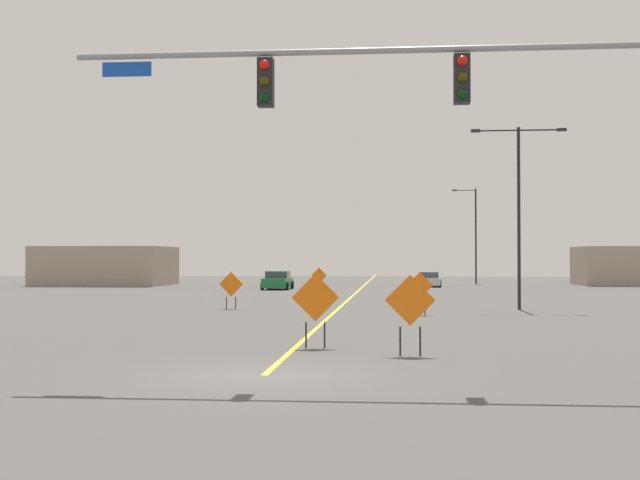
% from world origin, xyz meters
% --- Properties ---
extents(ground, '(189.47, 189.47, 0.00)m').
position_xyz_m(ground, '(0.00, 0.00, 0.00)').
color(ground, '#4C4947').
extents(road_centre_stripe, '(0.16, 105.26, 0.01)m').
position_xyz_m(road_centre_stripe, '(0.00, 52.63, 0.00)').
color(road_centre_stripe, yellow).
rests_on(road_centre_stripe, ground).
extents(traffic_signal_assembly, '(12.70, 0.44, 7.41)m').
position_xyz_m(traffic_signal_assembly, '(4.27, -0.01, 5.60)').
color(traffic_signal_assembly, gray).
rests_on(traffic_signal_assembly, ground).
extents(street_lamp_near_left, '(4.58, 0.24, 8.90)m').
position_xyz_m(street_lamp_near_left, '(8.82, 23.59, 5.30)').
color(street_lamp_near_left, black).
rests_on(street_lamp_near_left, ground).
extents(street_lamp_near_right, '(2.30, 0.24, 9.12)m').
position_xyz_m(street_lamp_near_right, '(10.32, 63.02, 5.02)').
color(street_lamp_near_right, black).
rests_on(street_lamp_near_right, ground).
extents(construction_sign_right_lane, '(1.17, 0.17, 1.90)m').
position_xyz_m(construction_sign_right_lane, '(3.89, 19.23, 1.20)').
color(construction_sign_right_lane, orange).
rests_on(construction_sign_right_lane, ground).
extents(construction_sign_left_shoulder, '(1.33, 0.28, 2.09)m').
position_xyz_m(construction_sign_left_shoulder, '(0.57, 5.63, 1.32)').
color(construction_sign_left_shoulder, orange).
rests_on(construction_sign_left_shoulder, ground).
extents(construction_sign_right_shoulder, '(1.22, 0.19, 1.84)m').
position_xyz_m(construction_sign_right_shoulder, '(-5.24, 22.81, 1.14)').
color(construction_sign_right_shoulder, orange).
rests_on(construction_sign_right_shoulder, ground).
extents(construction_sign_median_near, '(1.17, 0.25, 1.78)m').
position_xyz_m(construction_sign_median_near, '(-2.90, 45.02, 1.11)').
color(construction_sign_median_near, orange).
rests_on(construction_sign_median_near, ground).
extents(construction_sign_median_far, '(1.32, 0.05, 2.09)m').
position_xyz_m(construction_sign_median_far, '(3.19, 4.00, 1.33)').
color(construction_sign_median_far, orange).
rests_on(construction_sign_median_far, ground).
extents(car_silver_distant, '(2.11, 4.30, 1.28)m').
position_xyz_m(car_silver_distant, '(5.65, 55.21, 0.60)').
color(car_silver_distant, '#B7BABF').
rests_on(car_silver_distant, ground).
extents(car_green_passing, '(2.22, 4.03, 1.45)m').
position_xyz_m(car_green_passing, '(-6.51, 48.17, 0.67)').
color(car_green_passing, '#196B38').
rests_on(car_green_passing, ground).
extents(roadside_building_west, '(11.37, 8.94, 3.54)m').
position_xyz_m(roadside_building_west, '(-23.68, 57.11, 1.77)').
color(roadside_building_west, gray).
rests_on(roadside_building_west, ground).
extents(roadside_building_east, '(9.20, 7.12, 3.53)m').
position_xyz_m(roadside_building_east, '(24.17, 61.09, 1.77)').
color(roadside_building_east, gray).
rests_on(roadside_building_east, ground).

